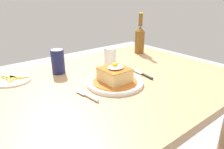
% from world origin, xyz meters
% --- Properties ---
extents(dining_table, '(1.13, 0.89, 0.76)m').
position_xyz_m(dining_table, '(0.00, 0.00, 0.64)').
color(dining_table, '#A87F56').
rests_on(dining_table, ground_plane).
extents(main_plate, '(0.26, 0.26, 0.02)m').
position_xyz_m(main_plate, '(-0.06, -0.04, 0.77)').
color(main_plate, white).
rests_on(main_plate, dining_table).
extents(sandwich_meal, '(0.20, 0.20, 0.09)m').
position_xyz_m(sandwich_meal, '(-0.06, -0.04, 0.80)').
color(sandwich_meal, '#B75B1E').
rests_on(sandwich_meal, main_plate).
extents(fork, '(0.03, 0.14, 0.01)m').
position_xyz_m(fork, '(-0.22, -0.07, 0.76)').
color(fork, silver).
rests_on(fork, dining_table).
extents(knife, '(0.04, 0.17, 0.01)m').
position_xyz_m(knife, '(0.12, -0.05, 0.76)').
color(knife, '#262628').
rests_on(knife, dining_table).
extents(soda_can, '(0.07, 0.07, 0.12)m').
position_xyz_m(soda_can, '(-0.19, 0.25, 0.82)').
color(soda_can, '#191E51').
rests_on(soda_can, dining_table).
extents(beer_bottle_amber, '(0.06, 0.06, 0.27)m').
position_xyz_m(beer_bottle_amber, '(0.40, 0.26, 0.86)').
color(beer_bottle_amber, brown).
rests_on(beer_bottle_amber, dining_table).
extents(drinking_glass, '(0.07, 0.07, 0.10)m').
position_xyz_m(drinking_glass, '(0.08, 0.17, 0.80)').
color(drinking_glass, gold).
rests_on(drinking_glass, dining_table).
extents(side_plate_fries, '(0.17, 0.17, 0.02)m').
position_xyz_m(side_plate_fries, '(-0.41, 0.29, 0.76)').
color(side_plate_fries, white).
rests_on(side_plate_fries, dining_table).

